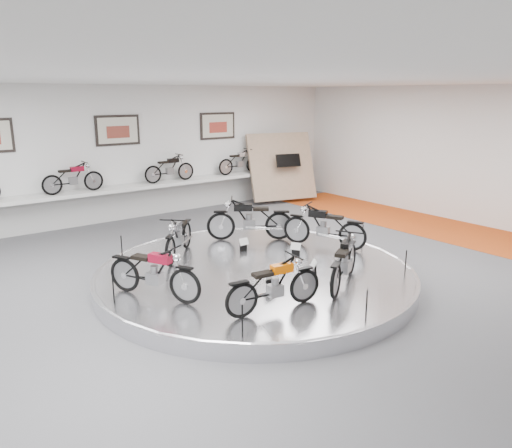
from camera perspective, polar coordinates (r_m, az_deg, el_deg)
floor at (r=10.03m, az=0.98°, el=-7.16°), size 16.00×16.00×0.00m
ceiling at (r=9.32m, az=1.09°, el=16.32°), size 16.00×16.00×0.00m
wall_back at (r=15.52m, az=-15.40°, el=7.72°), size 16.00×0.00×16.00m
wall_right at (r=15.70m, az=24.74°, el=6.98°), size 0.00×14.00×14.00m
orange_carpet_strip at (r=15.02m, az=21.76°, el=-0.78°), size 2.40×12.60×0.01m
dado_band at (r=15.73m, az=-15.02°, el=2.47°), size 15.68×0.04×1.10m
display_platform at (r=10.20m, az=-0.07°, el=-5.88°), size 6.40×6.40×0.30m
platform_rim at (r=10.16m, az=-0.07°, el=-5.25°), size 6.40×6.40×0.10m
shelf at (r=15.39m, az=-14.72°, el=3.94°), size 11.00×0.55×0.10m
poster_center at (r=15.42m, az=-15.52°, el=10.29°), size 1.35×0.06×0.88m
poster_right at (r=17.05m, az=-4.39°, el=11.12°), size 1.35×0.06×0.88m
display_panel at (r=17.76m, az=2.95°, el=6.58°), size 2.56×1.52×2.30m
shelf_bike_b at (r=14.82m, az=-20.17°, el=4.76°), size 1.22×0.43×0.73m
shelf_bike_c at (r=15.95m, az=-9.84°, el=6.08°), size 1.22×0.43×0.73m
shelf_bike_d at (r=17.35m, az=-1.89°, el=6.96°), size 1.22×0.43×0.73m
bike_a at (r=11.97m, az=-0.69°, el=0.57°), size 1.80×1.54×1.04m
bike_b at (r=10.87m, az=-8.84°, el=-1.35°), size 1.51×1.51×0.93m
bike_c at (r=8.76m, az=-11.62°, el=-5.37°), size 1.23×1.68×0.94m
bike_d at (r=8.11m, az=2.10°, el=-6.91°), size 1.57×0.72×0.89m
bike_e at (r=9.24m, az=10.05°, el=-4.24°), size 1.67×1.29×0.94m
bike_f at (r=11.52m, az=7.80°, el=-0.25°), size 1.29×1.77×0.99m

